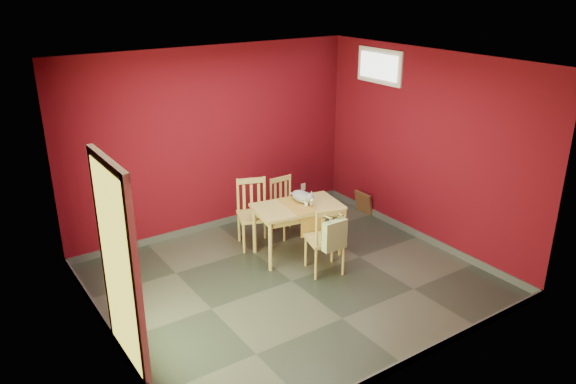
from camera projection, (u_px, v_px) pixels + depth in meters
ground at (292, 281)px, 7.05m from camera, size 4.50×4.50×0.00m
room_shell at (292, 277)px, 7.03m from camera, size 4.50×4.50×4.50m
doorway at (117, 262)px, 5.16m from camera, size 0.06×1.01×2.13m
window at (379, 66)px, 8.13m from camera, size 0.05×0.90×0.50m
outlet_plate at (303, 187)px, 9.31m from camera, size 0.08×0.02×0.12m
dining_table at (298, 212)px, 7.51m from camera, size 1.24×0.85×0.72m
table_runner at (302, 211)px, 7.41m from camera, size 0.41×0.70×0.33m
chair_far_left at (254, 213)px, 7.84m from camera, size 0.57×0.57×0.95m
chair_far_right at (286, 206)px, 8.20m from camera, size 0.40×0.40×0.85m
chair_near at (326, 239)px, 7.09m from camera, size 0.54×0.54×0.93m
tote_bag at (335, 235)px, 6.85m from camera, size 0.32×0.19×0.45m
cat at (302, 194)px, 7.56m from camera, size 0.42×0.48×0.21m
picture_frame at (364, 202)px, 9.01m from camera, size 0.12×0.35×0.35m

